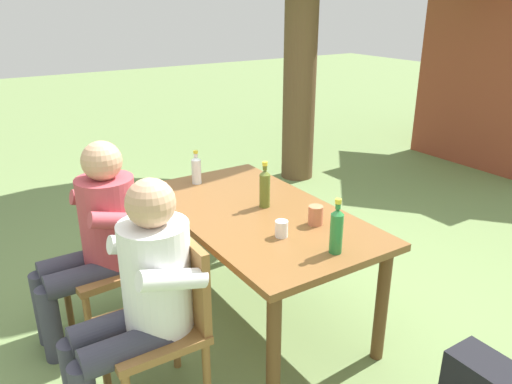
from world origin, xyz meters
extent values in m
plane|color=#6B844C|center=(0.00, 0.00, 0.00)|extent=(24.00, 24.00, 0.00)
cube|color=brown|center=(0.00, 0.00, 0.70)|extent=(1.57, 0.87, 0.04)
cylinder|color=brown|center=(-0.70, -0.36, 0.34)|extent=(0.07, 0.07, 0.68)
cylinder|color=brown|center=(0.70, -0.36, 0.34)|extent=(0.07, 0.07, 0.68)
cylinder|color=brown|center=(-0.70, 0.36, 0.34)|extent=(0.07, 0.07, 0.68)
cylinder|color=brown|center=(0.70, 0.36, 0.34)|extent=(0.07, 0.07, 0.68)
cube|color=olive|center=(0.35, -0.82, 0.43)|extent=(0.45, 0.45, 0.04)
cube|color=olive|center=(0.36, -0.62, 0.66)|extent=(0.42, 0.05, 0.42)
cylinder|color=olive|center=(0.16, -1.00, 0.21)|extent=(0.04, 0.04, 0.41)
cylinder|color=olive|center=(0.17, -0.62, 0.21)|extent=(0.04, 0.04, 0.41)
cylinder|color=olive|center=(0.55, -0.63, 0.21)|extent=(0.04, 0.04, 0.41)
cube|color=olive|center=(-0.35, -0.82, 0.43)|extent=(0.47, 0.47, 0.04)
cube|color=olive|center=(-0.37, -0.62, 0.66)|extent=(0.42, 0.07, 0.42)
cylinder|color=olive|center=(-0.53, -1.02, 0.21)|extent=(0.04, 0.04, 0.41)
cylinder|color=olive|center=(-0.15, -0.99, 0.21)|extent=(0.04, 0.04, 0.41)
cylinder|color=olive|center=(-0.56, -0.64, 0.21)|extent=(0.04, 0.04, 0.41)
cylinder|color=olive|center=(-0.18, -0.61, 0.21)|extent=(0.04, 0.04, 0.41)
cylinder|color=white|center=(0.35, -0.77, 0.71)|extent=(0.32, 0.32, 0.52)
sphere|color=tan|center=(0.35, -0.77, 1.07)|extent=(0.22, 0.22, 0.22)
cylinder|color=#383847|center=(0.26, -0.97, 0.45)|extent=(0.14, 0.40, 0.14)
cylinder|color=#383847|center=(0.26, -1.17, 0.23)|extent=(0.11, 0.11, 0.45)
cylinder|color=white|center=(0.16, -0.77, 0.79)|extent=(0.09, 0.31, 0.16)
cylinder|color=#383847|center=(0.44, -0.97, 0.45)|extent=(0.14, 0.40, 0.14)
cylinder|color=white|center=(0.54, -0.77, 0.79)|extent=(0.09, 0.31, 0.16)
cylinder|color=#B7424C|center=(-0.35, -0.77, 0.71)|extent=(0.32, 0.32, 0.52)
sphere|color=tan|center=(-0.35, -0.77, 1.07)|extent=(0.22, 0.22, 0.22)
cylinder|color=#383847|center=(-0.44, -0.97, 0.45)|extent=(0.14, 0.40, 0.14)
cylinder|color=#383847|center=(-0.44, -1.17, 0.23)|extent=(0.11, 0.11, 0.45)
cylinder|color=#B7424C|center=(-0.54, -0.77, 0.79)|extent=(0.09, 0.31, 0.16)
cylinder|color=#383847|center=(-0.26, -0.97, 0.45)|extent=(0.14, 0.40, 0.14)
cylinder|color=#383847|center=(-0.26, -1.17, 0.23)|extent=(0.11, 0.11, 0.45)
cylinder|color=#B7424C|center=(-0.16, -0.77, 0.79)|extent=(0.09, 0.31, 0.16)
cylinder|color=#287A38|center=(0.64, 0.05, 0.82)|extent=(0.06, 0.06, 0.20)
cone|color=#287A38|center=(0.64, 0.05, 0.94)|extent=(0.06, 0.06, 0.03)
cylinder|color=#287A38|center=(0.64, 0.05, 0.97)|extent=(0.03, 0.03, 0.03)
cylinder|color=yellow|center=(0.64, 0.05, 0.99)|extent=(0.03, 0.03, 0.02)
cylinder|color=#566623|center=(-0.03, 0.08, 0.82)|extent=(0.06, 0.06, 0.20)
cone|color=#566623|center=(-0.03, 0.08, 0.94)|extent=(0.06, 0.06, 0.03)
cylinder|color=#566623|center=(-0.03, 0.08, 0.97)|extent=(0.03, 0.03, 0.03)
cylinder|color=yellow|center=(-0.03, 0.08, 0.99)|extent=(0.03, 0.03, 0.02)
cylinder|color=white|center=(-0.61, -0.08, 0.81)|extent=(0.06, 0.06, 0.16)
cone|color=white|center=(-0.61, -0.08, 0.90)|extent=(0.06, 0.06, 0.02)
cylinder|color=white|center=(-0.61, -0.08, 0.92)|extent=(0.03, 0.03, 0.02)
cylinder|color=yellow|center=(-0.61, -0.08, 0.94)|extent=(0.03, 0.03, 0.02)
cylinder|color=white|center=(0.35, -0.07, 0.77)|extent=(0.07, 0.07, 0.09)
cylinder|color=#BC6B47|center=(0.33, 0.18, 0.78)|extent=(0.08, 0.08, 0.11)
cylinder|color=brown|center=(-1.99, 1.84, 1.33)|extent=(0.35, 0.35, 2.66)
camera|label=1|loc=(2.24, -1.45, 1.88)|focal=34.74mm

